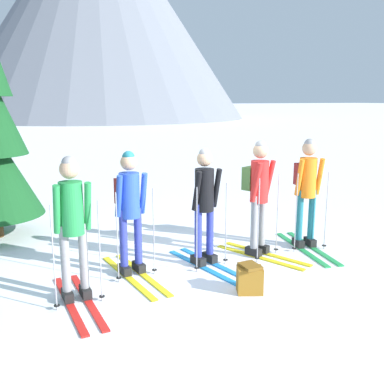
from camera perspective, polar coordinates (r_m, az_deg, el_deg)
ground_plane at (r=6.63m, az=0.43°, el=-9.53°), size 400.00×400.00×0.00m
skier_in_green at (r=5.40m, az=-15.36°, el=-3.87°), size 0.61×1.69×1.80m
skier_in_blue at (r=6.09m, az=-8.17°, el=-1.81°), size 0.61×1.76×1.76m
skier_in_black at (r=6.38m, az=1.68°, el=-1.30°), size 0.64×1.67×1.75m
skier_in_red at (r=6.85m, az=8.71°, el=0.17°), size 0.92×1.58×1.83m
skier_in_orange at (r=7.38m, az=14.79°, el=0.71°), size 0.62×1.73×1.82m
backpack_on_snow_front at (r=5.74m, az=7.56°, el=-11.18°), size 0.39×0.35×0.38m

